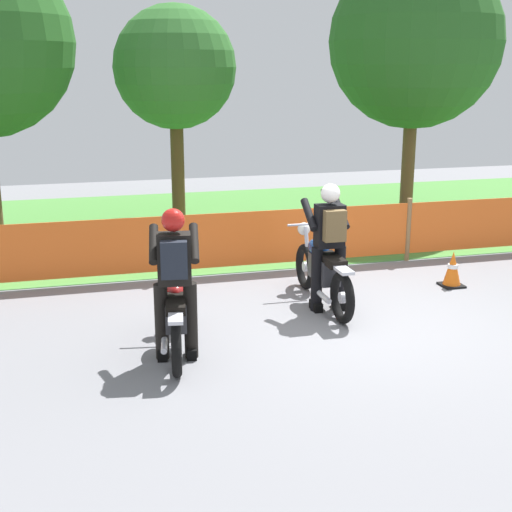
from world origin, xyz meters
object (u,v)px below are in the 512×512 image
rider_trailing (329,240)px  traffic_cone (453,269)px  motorcycle_trailing (322,270)px  rider_lead (175,276)px  motorcycle_lead (176,313)px

rider_trailing → traffic_cone: rider_trailing is taller
motorcycle_trailing → rider_trailing: size_ratio=1.25×
rider_lead → rider_trailing: same height
rider_trailing → motorcycle_trailing: bearing=0.5°
motorcycle_lead → traffic_cone: (4.27, 1.35, -0.19)m
motorcycle_lead → motorcycle_trailing: (2.15, 1.09, 0.03)m
motorcycle_trailing → rider_lead: 2.58m
motorcycle_lead → rider_lead: 0.55m
rider_lead → traffic_cone: size_ratio=3.19×
rider_lead → traffic_cone: (4.30, 1.56, -0.69)m
traffic_cone → motorcycle_lead: bearing=-162.4°
rider_trailing → traffic_cone: bearing=-76.8°
motorcycle_trailing → traffic_cone: 2.15m
rider_trailing → traffic_cone: size_ratio=3.19×
traffic_cone → rider_trailing: bearing=-167.0°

